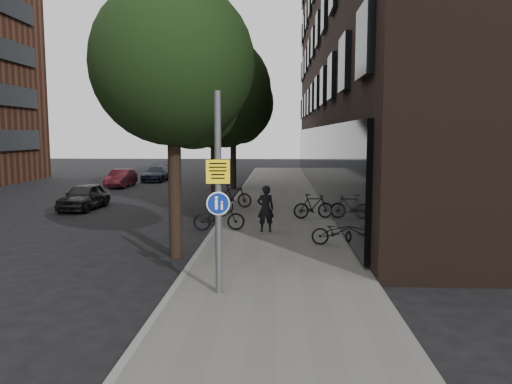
# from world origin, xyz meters

# --- Properties ---
(ground) EXTENTS (120.00, 120.00, 0.00)m
(ground) POSITION_xyz_m (0.00, 0.00, 0.00)
(ground) COLOR black
(ground) RESTS_ON ground
(sidewalk) EXTENTS (4.50, 60.00, 0.12)m
(sidewalk) POSITION_xyz_m (0.25, 10.00, 0.06)
(sidewalk) COLOR #5C5A55
(sidewalk) RESTS_ON ground
(curb_edge) EXTENTS (0.15, 60.00, 0.13)m
(curb_edge) POSITION_xyz_m (-2.00, 10.00, 0.07)
(curb_edge) COLOR slate
(curb_edge) RESTS_ON ground
(building_right_dark_brick) EXTENTS (12.00, 40.00, 18.00)m
(building_right_dark_brick) POSITION_xyz_m (8.50, 22.00, 9.00)
(building_right_dark_brick) COLOR black
(building_right_dark_brick) RESTS_ON ground
(street_tree_near) EXTENTS (4.40, 4.40, 7.50)m
(street_tree_near) POSITION_xyz_m (-2.53, 4.64, 5.11)
(street_tree_near) COLOR black
(street_tree_near) RESTS_ON ground
(street_tree_mid) EXTENTS (5.00, 5.00, 7.80)m
(street_tree_mid) POSITION_xyz_m (-2.53, 13.14, 5.11)
(street_tree_mid) COLOR black
(street_tree_mid) RESTS_ON ground
(street_tree_far) EXTENTS (5.00, 5.00, 7.80)m
(street_tree_far) POSITION_xyz_m (-2.53, 22.14, 5.11)
(street_tree_far) COLOR black
(street_tree_far) RESTS_ON ground
(signpost) EXTENTS (0.48, 0.14, 4.17)m
(signpost) POSITION_xyz_m (-0.98, 1.07, 2.22)
(signpost) COLOR #595B5E
(signpost) RESTS_ON sidewalk
(pedestrian) EXTENTS (0.64, 0.48, 1.58)m
(pedestrian) POSITION_xyz_m (-0.19, 7.69, 0.91)
(pedestrian) COLOR black
(pedestrian) RESTS_ON sidewalk
(parked_bike_facade_near) EXTENTS (1.52, 0.55, 0.80)m
(parked_bike_facade_near) POSITION_xyz_m (2.00, 5.74, 0.52)
(parked_bike_facade_near) COLOR black
(parked_bike_facade_near) RESTS_ON sidewalk
(parked_bike_facade_far) EXTENTS (1.67, 0.78, 0.97)m
(parked_bike_facade_far) POSITION_xyz_m (1.61, 10.46, 0.60)
(parked_bike_facade_far) COLOR black
(parked_bike_facade_far) RESTS_ON sidewalk
(parked_bike_curb_near) EXTENTS (1.82, 0.82, 0.93)m
(parked_bike_curb_near) POSITION_xyz_m (-1.80, 7.86, 0.58)
(parked_bike_curb_near) COLOR black
(parked_bike_curb_near) RESTS_ON sidewalk
(parked_bike_curb_far) EXTENTS (1.78, 0.90, 1.03)m
(parked_bike_curb_far) POSITION_xyz_m (-1.80, 13.33, 0.63)
(parked_bike_curb_far) COLOR black
(parked_bike_curb_far) RESTS_ON sidewalk
(parked_car_near) EXTENTS (1.57, 3.51, 1.17)m
(parked_car_near) POSITION_xyz_m (-8.65, 13.21, 0.59)
(parked_car_near) COLOR black
(parked_car_near) RESTS_ON ground
(parked_car_mid) EXTENTS (1.21, 3.46, 1.14)m
(parked_car_mid) POSITION_xyz_m (-10.01, 22.84, 0.57)
(parked_car_mid) COLOR maroon
(parked_car_mid) RESTS_ON ground
(parked_car_far) EXTENTS (1.66, 3.86, 1.11)m
(parked_car_far) POSITION_xyz_m (-8.70, 26.97, 0.55)
(parked_car_far) COLOR black
(parked_car_far) RESTS_ON ground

